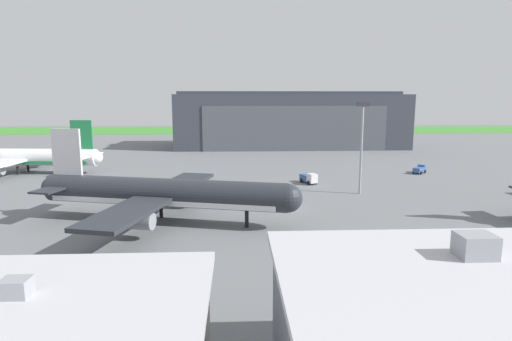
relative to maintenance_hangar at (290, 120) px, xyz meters
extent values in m
plane|color=slate|center=(-11.97, -94.03, -10.05)|extent=(440.00, 440.00, 0.00)
cube|color=#3D882F|center=(-11.97, 84.35, -10.01)|extent=(440.00, 56.00, 0.08)
cube|color=#383D47|center=(0.00, 0.09, -0.14)|extent=(85.18, 30.91, 19.82)
cube|color=#4C515B|center=(0.00, -15.52, -2.12)|extent=(64.74, 0.30, 15.86)
cube|color=#383D47|center=(0.00, 0.09, 10.37)|extent=(85.18, 7.42, 1.20)
cylinder|color=#282B33|center=(-31.64, -100.98, -5.43)|extent=(37.53, 13.36, 4.23)
sphere|color=#282B33|center=(-13.39, -105.61, -5.43)|extent=(4.07, 4.07, 4.07)
sphere|color=#282B33|center=(-49.88, -96.35, -5.43)|extent=(3.30, 3.30, 3.30)
cube|color=silver|center=(-31.64, -100.98, -6.59)|extent=(34.62, 12.66, 0.74)
cube|color=silver|center=(-46.96, -97.09, 0.29)|extent=(4.84, 1.59, 7.20)
cube|color=#282B33|center=(-48.47, -99.97, -5.00)|extent=(4.74, 6.58, 0.28)
cube|color=#282B33|center=(-46.91, -93.84, -5.00)|extent=(4.74, 6.58, 0.28)
cube|color=#282B33|center=(-34.74, -110.15, -5.95)|extent=(10.01, 17.92, 0.56)
cube|color=#282B33|center=(-29.99, -91.45, -5.95)|extent=(10.01, 17.92, 0.56)
cylinder|color=gray|center=(-33.63, -109.03, -7.42)|extent=(4.47, 3.25, 2.33)
cylinder|color=gray|center=(-29.55, -92.96, -7.42)|extent=(4.47, 3.25, 2.33)
cylinder|color=black|center=(-19.23, -104.13, -8.80)|extent=(0.56, 0.56, 2.51)
cylinder|color=black|center=(-33.64, -102.77, -8.80)|extent=(0.56, 0.56, 2.51)
cylinder|color=black|center=(-32.55, -98.46, -8.80)|extent=(0.56, 0.56, 2.51)
cylinder|color=white|center=(-75.52, -56.49, -5.93)|extent=(41.07, 7.99, 4.15)
sphere|color=white|center=(-55.19, -58.42, -5.93)|extent=(3.24, 3.24, 3.24)
cube|color=#1E7A42|center=(-75.52, -56.49, -7.07)|extent=(37.82, 7.72, 0.73)
cube|color=#1E7A42|center=(-58.44, -58.11, -0.33)|extent=(5.33, 0.90, 7.05)
cube|color=white|center=(-57.33, -55.09, -5.51)|extent=(4.21, 6.13, 0.28)
cube|color=white|center=(-57.92, -61.27, -5.51)|extent=(4.21, 6.13, 0.28)
cube|color=white|center=(-73.81, -47.07, -6.45)|extent=(8.09, 17.33, 0.56)
cylinder|color=gray|center=(-74.73, -48.33, -7.89)|extent=(4.14, 2.64, 2.28)
cylinder|color=black|center=(-73.69, -54.47, -9.03)|extent=(0.56, 0.56, 2.05)
cylinder|color=black|center=(-74.10, -58.81, -9.03)|extent=(0.56, 0.56, 2.05)
cube|color=#335693|center=(26.08, -60.30, -8.84)|extent=(2.13, 2.12, 1.59)
cube|color=#335693|center=(24.52, -61.90, -9.07)|extent=(3.49, 3.52, 1.14)
cylinder|color=black|center=(26.58, -61.17, -9.64)|extent=(0.76, 0.77, 0.82)
cylinder|color=black|center=(25.20, -59.81, -9.64)|extent=(0.76, 0.77, 0.82)
cylinder|color=black|center=(24.71, -63.08, -9.64)|extent=(0.76, 0.77, 0.82)
cylinder|color=black|center=(23.33, -61.73, -9.64)|extent=(0.76, 0.77, 0.82)
cube|color=silver|center=(-4.27, -74.03, -8.64)|extent=(2.27, 2.47, 1.94)
cube|color=#335693|center=(-5.20, -71.65, -8.94)|extent=(2.67, 3.48, 1.34)
cylinder|color=black|center=(-5.13, -74.35, -9.61)|extent=(0.56, 0.91, 0.87)
cylinder|color=black|center=(-3.42, -73.68, -9.61)|extent=(0.56, 0.91, 0.87)
cylinder|color=black|center=(-6.24, -71.50, -9.61)|extent=(0.56, 0.91, 0.87)
cylinder|color=black|center=(-4.53, -70.83, -9.61)|extent=(0.56, 0.91, 0.87)
cube|color=gray|center=(-6.38, -139.99, -0.20)|extent=(2.16, 1.80, 1.44)
cube|color=gray|center=(-32.78, -141.35, -1.66)|extent=(1.52, 1.27, 1.01)
cylinder|color=#99999E|center=(3.50, -83.24, -1.55)|extent=(0.44, 0.44, 16.99)
cube|color=#333338|center=(3.50, -83.24, 7.34)|extent=(2.40, 0.50, 0.80)
camera|label=1|loc=(-20.70, -163.67, 8.56)|focal=29.80mm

